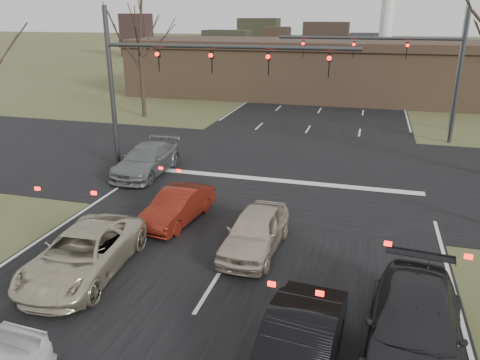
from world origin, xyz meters
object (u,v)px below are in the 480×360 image
object	(u,v)px
car_silver_ahead	(255,231)
building	(351,70)
mast_arm_near	(171,70)
mast_arm_far	(411,59)
car_charcoal_sedan	(414,328)
car_silver_suv	(83,254)
car_black_hatch	(297,350)
streetlight_right_far	(459,46)
car_red_ahead	(177,206)
car_grey_ahead	(147,160)

from	to	relation	value
car_silver_ahead	building	bearing A→B (deg)	90.28
mast_arm_near	mast_arm_far	size ratio (longest dim) A/B	1.09
car_charcoal_sedan	car_silver_suv	bearing A→B (deg)	178.69
car_black_hatch	streetlight_right_far	bearing A→B (deg)	80.86
building	car_red_ahead	bearing A→B (deg)	-98.81
car_black_hatch	car_red_ahead	xyz separation A→B (m)	(-5.75, 6.97, -0.09)
building	mast_arm_far	bearing A→B (deg)	-74.42
mast_arm_far	car_red_ahead	distance (m)	18.52
car_black_hatch	car_charcoal_sedan	xyz separation A→B (m)	(2.48, 1.44, 0.03)
building	mast_arm_far	distance (m)	15.75
car_silver_suv	car_grey_ahead	world-z (taller)	car_grey_ahead
streetlight_right_far	car_red_ahead	bearing A→B (deg)	-121.59
car_silver_suv	streetlight_right_far	bearing A→B (deg)	56.89
car_grey_ahead	car_red_ahead	bearing A→B (deg)	-52.79
mast_arm_far	car_grey_ahead	bearing A→B (deg)	-139.96
car_red_ahead	car_black_hatch	bearing A→B (deg)	-42.92
mast_arm_near	car_black_hatch	bearing A→B (deg)	-56.84
mast_arm_near	car_red_ahead	bearing A→B (deg)	-66.19
building	mast_arm_far	size ratio (longest dim) A/B	3.81
car_charcoal_sedan	car_red_ahead	size ratio (longest dim) A/B	1.36
car_grey_ahead	car_red_ahead	distance (m)	6.23
car_black_hatch	car_red_ahead	world-z (taller)	car_black_hatch
car_black_hatch	mast_arm_near	bearing A→B (deg)	127.39
car_black_hatch	car_grey_ahead	world-z (taller)	car_black_hatch
building	mast_arm_near	distance (m)	26.14
mast_arm_far	streetlight_right_far	distance (m)	5.12
car_silver_ahead	car_black_hatch	bearing A→B (deg)	-64.59
car_silver_suv	car_silver_ahead	xyz separation A→B (m)	(4.69, 2.92, 0.01)
mast_arm_near	car_silver_ahead	world-z (taller)	mast_arm_near
mast_arm_near	car_black_hatch	size ratio (longest dim) A/B	2.72
mast_arm_near	building	bearing A→B (deg)	73.87
mast_arm_far	car_charcoal_sedan	size ratio (longest dim) A/B	2.11
car_red_ahead	car_grey_ahead	bearing A→B (deg)	134.63
car_silver_suv	car_charcoal_sedan	bearing A→B (deg)	-10.98
car_red_ahead	car_silver_ahead	xyz separation A→B (m)	(3.44, -1.47, 0.07)
car_black_hatch	car_red_ahead	distance (m)	9.03
mast_arm_far	car_charcoal_sedan	xyz separation A→B (m)	(-0.71, -21.16, -4.25)
car_grey_ahead	car_red_ahead	xyz separation A→B (m)	(3.75, -4.97, -0.08)
car_black_hatch	car_charcoal_sedan	world-z (taller)	car_charcoal_sedan
mast_arm_far	car_silver_suv	distance (m)	22.86
car_red_ahead	mast_arm_near	bearing A→B (deg)	121.38
mast_arm_far	building	bearing A→B (deg)	105.58
streetlight_right_far	car_silver_suv	size ratio (longest dim) A/B	1.98
car_black_hatch	car_silver_ahead	distance (m)	5.97
car_silver_suv	car_black_hatch	xyz separation A→B (m)	(7.00, -2.58, 0.03)
mast_arm_near	car_black_hatch	xyz separation A→B (m)	(8.23, -12.60, -4.34)
car_silver_ahead	car_red_ahead	bearing A→B (deg)	159.46
car_silver_suv	car_silver_ahead	world-z (taller)	car_silver_ahead
car_black_hatch	car_red_ahead	bearing A→B (deg)	133.74
mast_arm_far	car_charcoal_sedan	world-z (taller)	mast_arm_far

